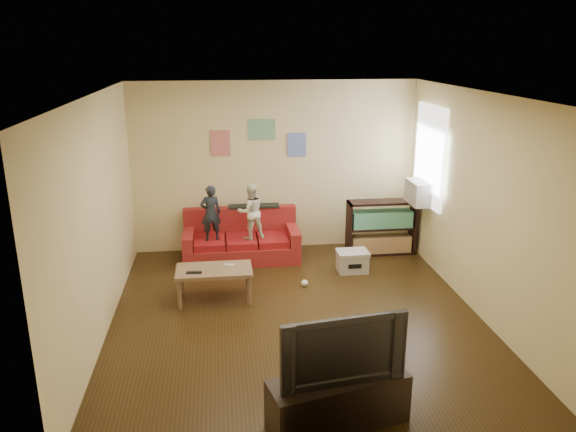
{
  "coord_description": "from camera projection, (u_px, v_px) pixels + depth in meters",
  "views": [
    {
      "loc": [
        -0.88,
        -6.23,
        3.23
      ],
      "look_at": [
        0.0,
        0.8,
        1.05
      ],
      "focal_mm": 35.0,
      "sensor_mm": 36.0,
      "label": 1
    }
  ],
  "objects": [
    {
      "name": "remote",
      "position": [
        194.0,
        272.0,
        7.12
      ],
      "size": [
        0.2,
        0.06,
        0.02
      ],
      "primitive_type": "cube",
      "rotation": [
        0.0,
        0.0,
        -0.06
      ],
      "color": "black",
      "rests_on": "coffee_table"
    },
    {
      "name": "artwork_center",
      "position": [
        262.0,
        130.0,
        8.72
      ],
      "size": [
        0.42,
        0.01,
        0.32
      ],
      "primitive_type": "cube",
      "color": "#72B27F",
      "rests_on": "room_shell"
    },
    {
      "name": "bookshelf",
      "position": [
        381.0,
        230.0,
        8.93
      ],
      "size": [
        1.08,
        0.32,
        0.87
      ],
      "color": "black",
      "rests_on": "ground"
    },
    {
      "name": "child_a",
      "position": [
        211.0,
        213.0,
        8.4
      ],
      "size": [
        0.34,
        0.26,
        0.85
      ],
      "primitive_type": "imported",
      "rotation": [
        0.0,
        0.0,
        3.32
      ],
      "color": "#1E252E",
      "rests_on": "sofa"
    },
    {
      "name": "ac_unit",
      "position": [
        419.0,
        193.0,
        8.46
      ],
      "size": [
        0.28,
        0.55,
        0.35
      ],
      "primitive_type": "cube",
      "color": "#B7B2A3",
      "rests_on": "window"
    },
    {
      "name": "artwork_right",
      "position": [
        297.0,
        145.0,
        8.86
      ],
      "size": [
        0.3,
        0.01,
        0.38
      ],
      "primitive_type": "cube",
      "color": "#727FCC",
      "rests_on": "room_shell"
    },
    {
      "name": "file_box",
      "position": [
        352.0,
        261.0,
        8.28
      ],
      "size": [
        0.46,
        0.35,
        0.31
      ],
      "color": "beige",
      "rests_on": "ground"
    },
    {
      "name": "tissue",
      "position": [
        304.0,
        283.0,
        7.78
      ],
      "size": [
        0.12,
        0.12,
        0.1
      ],
      "primitive_type": "sphere",
      "rotation": [
        0.0,
        0.0,
        0.26
      ],
      "color": "white",
      "rests_on": "ground"
    },
    {
      "name": "tv_stand",
      "position": [
        338.0,
        401.0,
        4.92
      ],
      "size": [
        1.29,
        0.69,
        0.46
      ],
      "primitive_type": "cube",
      "rotation": [
        0.0,
        0.0,
        0.24
      ],
      "color": "black",
      "rests_on": "ground"
    },
    {
      "name": "sofa",
      "position": [
        241.0,
        242.0,
        8.77
      ],
      "size": [
        1.78,
        0.82,
        0.78
      ],
      "color": "maroon",
      "rests_on": "ground"
    },
    {
      "name": "window",
      "position": [
        429.0,
        156.0,
        8.31
      ],
      "size": [
        0.04,
        1.08,
        1.48
      ],
      "primitive_type": "cube",
      "color": "white",
      "rests_on": "room_shell"
    },
    {
      "name": "television",
      "position": [
        340.0,
        346.0,
        4.75
      ],
      "size": [
        1.11,
        0.3,
        0.63
      ],
      "primitive_type": "imported",
      "rotation": [
        0.0,
        0.0,
        0.14
      ],
      "color": "black",
      "rests_on": "tv_stand"
    },
    {
      "name": "game_controller",
      "position": [
        229.0,
        265.0,
        7.33
      ],
      "size": [
        0.15,
        0.06,
        0.03
      ],
      "primitive_type": "cube",
      "rotation": [
        0.0,
        0.0,
        -0.13
      ],
      "color": "silver",
      "rests_on": "coffee_table"
    },
    {
      "name": "child_b",
      "position": [
        251.0,
        212.0,
        8.48
      ],
      "size": [
        0.48,
        0.42,
        0.86
      ],
      "primitive_type": "imported",
      "rotation": [
        0.0,
        0.0,
        3.4
      ],
      "color": "#EEEACD",
      "rests_on": "sofa"
    },
    {
      "name": "room_shell",
      "position": [
        296.0,
        211.0,
        6.56
      ],
      "size": [
        4.52,
        5.02,
        2.72
      ],
      "color": "#37250E",
      "rests_on": "ground"
    },
    {
      "name": "artwork_left",
      "position": [
        220.0,
        143.0,
        8.7
      ],
      "size": [
        0.3,
        0.01,
        0.4
      ],
      "primitive_type": "cube",
      "color": "#D87266",
      "rests_on": "room_shell"
    },
    {
      "name": "coffee_table",
      "position": [
        214.0,
        273.0,
        7.28
      ],
      "size": [
        0.98,
        0.54,
        0.44
      ],
      "color": "#88684A",
      "rests_on": "ground"
    }
  ]
}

